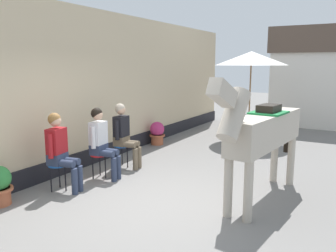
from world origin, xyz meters
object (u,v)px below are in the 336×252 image
flower_planter_farthest (157,133)px  cafe_parasol (251,59)px  seated_visitor_middle (101,140)px  saddled_horse_center (263,132)px  seated_visitor_near (60,148)px  seated_visitor_far (124,132)px

flower_planter_farthest → cafe_parasol: size_ratio=0.25×
seated_visitor_middle → saddled_horse_center: 3.04m
flower_planter_farthest → seated_visitor_middle: bearing=-79.4°
seated_visitor_near → seated_visitor_far: same height
flower_planter_farthest → seated_visitor_far: bearing=-77.2°
seated_visitor_near → flower_planter_farthest: (-0.39, 3.90, -0.44)m
seated_visitor_far → saddled_horse_center: 3.12m
seated_visitor_near → cafe_parasol: bearing=75.2°
seated_visitor_middle → seated_visitor_far: same height
seated_visitor_near → cafe_parasol: 6.38m
seated_visitor_near → flower_planter_farthest: size_ratio=2.17×
seated_visitor_middle → cafe_parasol: (1.40, 5.09, 1.59)m
saddled_horse_center → flower_planter_farthest: (-3.56, 2.64, -0.82)m
seated_visitor_near → seated_visitor_middle: 0.90m
seated_visitor_middle → seated_visitor_far: 0.82m
seated_visitor_near → seated_visitor_middle: bearing=79.0°
seated_visitor_near → saddled_horse_center: bearing=21.6°
flower_planter_farthest → cafe_parasol: cafe_parasol is taller
seated_visitor_near → seated_visitor_middle: size_ratio=1.00×
seated_visitor_near → cafe_parasol: cafe_parasol is taller
seated_visitor_middle → seated_visitor_far: bearing=94.6°
saddled_horse_center → cafe_parasol: (-1.60, 4.71, 1.20)m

